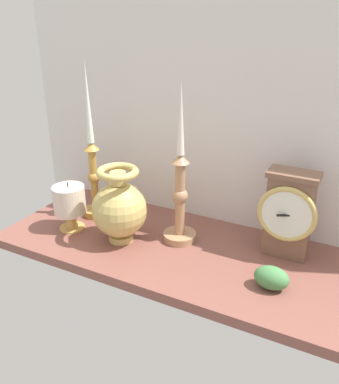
{
  "coord_description": "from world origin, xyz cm",
  "views": [
    {
      "loc": [
        31.76,
        -76.99,
        52.48
      ],
      "look_at": [
        -7.95,
        0.0,
        14.0
      ],
      "focal_mm": 38.2,
      "sensor_mm": 36.0,
      "label": 1
    }
  ],
  "objects": [
    {
      "name": "candlestick_tall_left",
      "position": [
        -33.48,
        4.74,
        13.44
      ],
      "size": [
        7.12,
        7.12,
        41.65
      ],
      "color": "#B68639",
      "rests_on": "ground_plane"
    },
    {
      "name": "back_wall",
      "position": [
        0.0,
        18.5,
        32.5
      ],
      "size": [
        120.0,
        2.0,
        65.0
      ],
      "primitive_type": "cube",
      "color": "silver",
      "rests_on": "ground_plane"
    },
    {
      "name": "ivy_sprig",
      "position": [
        18.59,
        -5.83,
        2.44
      ],
      "size": [
        7.29,
        5.1,
        4.88
      ],
      "color": "#468148",
      "rests_on": "ground_plane"
    },
    {
      "name": "candlestick_tall_center",
      "position": [
        -6.74,
        3.17,
        11.82
      ],
      "size": [
        8.22,
        8.22,
        39.09
      ],
      "color": "tan",
      "rests_on": "ground_plane"
    },
    {
      "name": "brass_vase_bulbous",
      "position": [
        -19.66,
        -3.7,
        8.99
      ],
      "size": [
        13.53,
        13.53,
        19.07
      ],
      "color": "tan",
      "rests_on": "ground_plane"
    },
    {
      "name": "pillar_candle_front",
      "position": [
        -34.49,
        -4.62,
        7.3
      ],
      "size": [
        8.21,
        8.21,
        13.08
      ],
      "color": "tan",
      "rests_on": "ground_plane"
    },
    {
      "name": "mantel_clock",
      "position": [
        18.04,
        8.32,
        10.63
      ],
      "size": [
        13.15,
        8.13,
        20.53
      ],
      "color": "brown",
      "rests_on": "ground_plane"
    },
    {
      "name": "ground_plane",
      "position": [
        0.0,
        0.0,
        -1.2
      ],
      "size": [
        100.0,
        36.0,
        2.4
      ],
      "primitive_type": "cube",
      "color": "brown"
    }
  ]
}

